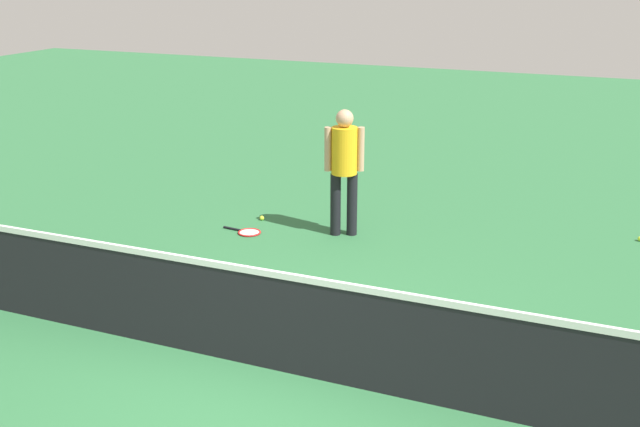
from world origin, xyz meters
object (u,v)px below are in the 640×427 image
player_near_side (344,162)px  tennis_ball_baseline (640,239)px  tennis_ball_midcourt (634,337)px  tennis_racket_near_player (248,232)px  tennis_ball_by_net (151,304)px  tennis_ball_stray_left (158,295)px  tennis_ball_stray_right (327,305)px  tennis_ball_near_player (262,218)px

player_near_side → tennis_ball_baseline: bearing=-161.3°
tennis_ball_midcourt → tennis_ball_baseline: size_ratio=1.00×
tennis_racket_near_player → tennis_ball_by_net: tennis_ball_by_net is taller
tennis_racket_near_player → tennis_ball_stray_left: size_ratio=9.06×
tennis_racket_near_player → tennis_ball_stray_right: bearing=136.9°
tennis_ball_near_player → tennis_racket_near_player: bearing=96.2°
tennis_racket_near_player → tennis_ball_stray_left: (-0.06, 2.22, 0.02)m
tennis_ball_by_net → tennis_ball_baseline: same height
tennis_ball_near_player → tennis_ball_stray_left: bearing=92.5°
player_near_side → tennis_ball_near_player: (1.28, -0.10, -0.98)m
tennis_ball_baseline → tennis_ball_midcourt: bearing=89.5°
tennis_ball_near_player → tennis_ball_midcourt: (-4.96, 1.80, 0.00)m
player_near_side → tennis_ball_near_player: player_near_side is taller
player_near_side → tennis_ball_midcourt: 4.17m
tennis_ball_stray_left → tennis_ball_stray_right: same height
tennis_ball_midcourt → tennis_ball_baseline: bearing=-90.5°
player_near_side → tennis_ball_stray_right: bearing=106.5°
tennis_ball_stray_right → tennis_ball_near_player: bearing=-50.0°
player_near_side → tennis_ball_near_player: 1.61m
tennis_ball_midcourt → tennis_ball_near_player: bearing=-19.9°
tennis_ball_stray_right → tennis_ball_baseline: bearing=-131.5°
tennis_ball_baseline → tennis_racket_near_player: bearing=19.1°
tennis_ball_stray_left → tennis_racket_near_player: bearing=-88.4°
tennis_ball_baseline → tennis_ball_stray_left: size_ratio=1.00×
tennis_ball_near_player → tennis_ball_by_net: bearing=93.5°
player_near_side → tennis_ball_midcourt: size_ratio=25.76×
tennis_racket_near_player → tennis_ball_by_net: size_ratio=9.06×
tennis_ball_near_player → tennis_ball_stray_left: size_ratio=1.00×
tennis_ball_near_player → tennis_ball_stray_right: bearing=130.0°
player_near_side → tennis_racket_near_player: size_ratio=2.84×
tennis_ball_stray_left → tennis_ball_near_player: bearing=-87.5°
tennis_ball_midcourt → tennis_ball_stray_right: (3.03, 0.50, 0.00)m
tennis_ball_by_net → tennis_ball_stray_right: 1.88m
tennis_ball_stray_right → tennis_ball_midcourt: bearing=-170.7°
tennis_ball_stray_right → tennis_ball_stray_left: bearing=14.7°
tennis_ball_by_net → tennis_ball_stray_right: bearing=-158.3°
tennis_racket_near_player → tennis_ball_midcourt: 5.05m
player_near_side → tennis_ball_midcourt: (-3.68, 1.70, -0.98)m
tennis_ball_baseline → tennis_ball_by_net: bearing=40.8°
tennis_ball_by_net → tennis_ball_stray_left: size_ratio=1.00×
player_near_side → tennis_ball_stray_left: bearing=66.6°
tennis_racket_near_player → tennis_ball_near_player: 0.55m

